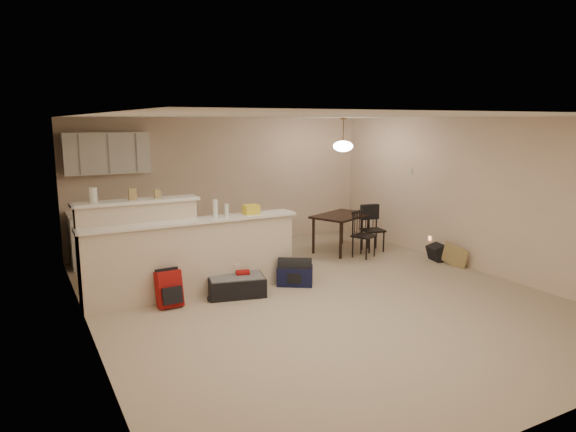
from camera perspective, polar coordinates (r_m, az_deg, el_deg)
room at (r=7.02m, az=3.44°, el=0.76°), size 7.00×7.02×2.50m
breakfast_bar at (r=7.34m, az=-12.55°, el=-4.16°), size 3.08×0.58×1.39m
upper_cabinets at (r=9.32m, az=-19.50°, el=6.62°), size 1.40×0.34×0.70m
kitchen_counter at (r=9.43m, az=-17.64°, el=-2.16°), size 1.80×0.60×0.90m
thermostat at (r=10.00m, az=13.41°, el=4.85°), size 0.02×0.12×0.12m
jar at (r=7.12m, az=-20.83°, el=2.18°), size 0.10×0.10×0.20m
cereal_box at (r=7.20m, az=-16.89°, el=2.34°), size 0.10×0.07×0.16m
small_box at (r=7.28m, az=-14.31°, el=2.39°), size 0.08×0.06×0.12m
bottle_a at (r=7.32m, az=-8.07°, el=0.84°), size 0.07×0.07×0.26m
bottle_b at (r=7.39m, az=-6.84°, el=0.64°), size 0.06×0.06×0.18m
bag_lump at (r=7.54m, az=-4.12°, el=0.73°), size 0.22×0.18×0.14m
dining_table at (r=9.72m, az=5.97°, el=-0.33°), size 1.33×1.13×0.70m
pendant_lamp at (r=9.56m, az=6.13°, el=7.77°), size 0.36×0.36×0.62m
dining_chair_near at (r=9.36m, az=8.44°, el=-2.04°), size 0.48×0.47×0.84m
dining_chair_far at (r=9.83m, az=9.44°, el=-1.42°), size 0.42×0.41×0.86m
suitcase at (r=7.38m, az=-5.77°, el=-7.73°), size 0.88×0.67×0.26m
red_backpack at (r=7.06m, az=-13.08°, el=-7.90°), size 0.33×0.21×0.48m
navy_duffel at (r=7.77m, az=0.77°, el=-6.64°), size 0.60×0.53×0.29m
black_daypack at (r=9.47m, az=16.23°, el=-3.95°), size 0.29×0.36×0.28m
cardboard_sheet at (r=9.18m, az=18.03°, el=-4.24°), size 0.07×0.48×0.36m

